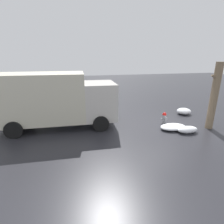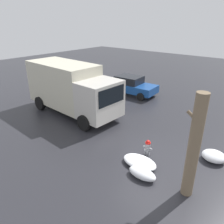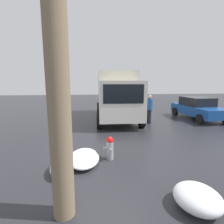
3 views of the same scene
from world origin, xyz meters
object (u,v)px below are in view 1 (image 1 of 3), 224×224
fire_hydrant (164,118)px  pedestrian (82,102)px  parked_car (69,95)px  delivery_truck (54,99)px  tree_trunk (214,96)px

fire_hydrant → pedestrian: bearing=-122.5°
parked_car → delivery_truck: bearing=-11.2°
parked_car → pedestrian: bearing=10.5°
delivery_truck → fire_hydrant: bearing=82.3°
tree_trunk → pedestrian: tree_trunk is taller
tree_trunk → parked_car: tree_trunk is taller
fire_hydrant → parked_car: (5.70, -6.71, 0.35)m
delivery_truck → pedestrian: 2.59m
fire_hydrant → tree_trunk: (-2.31, 1.12, 1.50)m
pedestrian → parked_car: bearing=16.1°
pedestrian → parked_car: size_ratio=0.41×
pedestrian → parked_car: 3.89m
pedestrian → tree_trunk: bearing=-117.8°
fire_hydrant → delivery_truck: (6.45, -1.13, 1.32)m
tree_trunk → parked_car: (8.01, -7.83, -1.15)m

